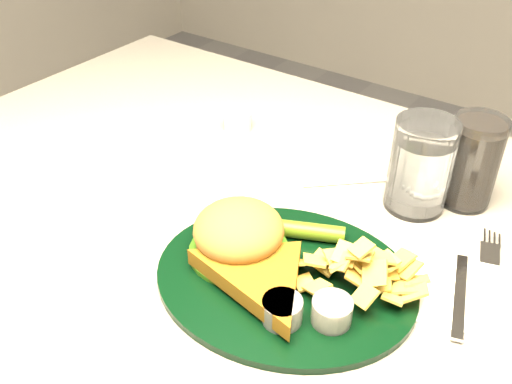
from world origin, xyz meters
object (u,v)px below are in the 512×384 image
at_px(water_glass, 421,166).
at_px(fork_napkin, 463,290).
at_px(dinner_plate, 286,259).
at_px(cola_glass, 472,162).

relative_size(water_glass, fork_napkin, 0.73).
distance_m(dinner_plate, fork_napkin, 0.19).
bearing_deg(cola_glass, dinner_plate, -112.48).
xyz_separation_m(dinner_plate, fork_napkin, (0.16, 0.10, -0.03)).
bearing_deg(water_glass, dinner_plate, -105.34).
relative_size(dinner_plate, water_glass, 2.37).
height_order(dinner_plate, water_glass, water_glass).
distance_m(water_glass, cola_glass, 0.07).
bearing_deg(water_glass, cola_glass, 43.51).
relative_size(cola_glass, fork_napkin, 0.73).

